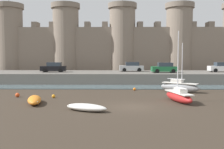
{
  "coord_description": "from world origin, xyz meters",
  "views": [
    {
      "loc": [
        -1.44,
        -22.68,
        4.55
      ],
      "look_at": [
        -1.79,
        4.61,
        2.5
      ],
      "focal_mm": 42.0,
      "sensor_mm": 36.0,
      "label": 1
    }
  ],
  "objects_px": {
    "car_quay_centre_east": "(54,67)",
    "car_quay_east": "(132,67)",
    "sailboat_foreground_right": "(180,87)",
    "mooring_buoy_off_centre": "(17,95)",
    "sailboat_foreground_left": "(179,96)",
    "mooring_buoy_near_channel": "(54,96)",
    "rowboat_midflat_left": "(34,100)",
    "mooring_buoy_near_shore": "(134,89)",
    "rowboat_foreground_centre": "(86,107)",
    "car_quay_west": "(221,67)",
    "car_quay_centre_west": "(164,68)"
  },
  "relations": [
    {
      "from": "mooring_buoy_off_centre",
      "to": "car_quay_west",
      "type": "relative_size",
      "value": 0.11
    },
    {
      "from": "mooring_buoy_off_centre",
      "to": "car_quay_centre_east",
      "type": "distance_m",
      "value": 15.73
    },
    {
      "from": "mooring_buoy_off_centre",
      "to": "car_quay_east",
      "type": "xyz_separation_m",
      "value": [
        13.37,
        17.52,
        2.24
      ]
    },
    {
      "from": "sailboat_foreground_right",
      "to": "sailboat_foreground_left",
      "type": "relative_size",
      "value": 0.88
    },
    {
      "from": "rowboat_foreground_centre",
      "to": "car_quay_centre_east",
      "type": "height_order",
      "value": "car_quay_centre_east"
    },
    {
      "from": "sailboat_foreground_right",
      "to": "mooring_buoy_off_centre",
      "type": "xyz_separation_m",
      "value": [
        -18.44,
        -4.16,
        -0.43
      ]
    },
    {
      "from": "mooring_buoy_near_channel",
      "to": "car_quay_east",
      "type": "distance_m",
      "value": 20.41
    },
    {
      "from": "mooring_buoy_near_channel",
      "to": "mooring_buoy_near_shore",
      "type": "distance_m",
      "value": 10.74
    },
    {
      "from": "car_quay_east",
      "to": "mooring_buoy_near_channel",
      "type": "bearing_deg",
      "value": -117.48
    },
    {
      "from": "car_quay_centre_east",
      "to": "car_quay_east",
      "type": "distance_m",
      "value": 13.24
    },
    {
      "from": "sailboat_foreground_left",
      "to": "rowboat_foreground_centre",
      "type": "relative_size",
      "value": 1.81
    },
    {
      "from": "sailboat_foreground_left",
      "to": "car_quay_east",
      "type": "xyz_separation_m",
      "value": [
        -3.3,
        20.21,
        1.88
      ]
    },
    {
      "from": "rowboat_midflat_left",
      "to": "sailboat_foreground_right",
      "type": "bearing_deg",
      "value": 27.24
    },
    {
      "from": "mooring_buoy_near_channel",
      "to": "mooring_buoy_near_shore",
      "type": "bearing_deg",
      "value": 33.17
    },
    {
      "from": "rowboat_midflat_left",
      "to": "sailboat_foreground_left",
      "type": "bearing_deg",
      "value": 4.55
    },
    {
      "from": "mooring_buoy_near_shore",
      "to": "sailboat_foreground_left",
      "type": "bearing_deg",
      "value": -65.57
    },
    {
      "from": "rowboat_foreground_centre",
      "to": "mooring_buoy_off_centre",
      "type": "distance_m",
      "value": 10.68
    },
    {
      "from": "sailboat_foreground_right",
      "to": "car_quay_west",
      "type": "height_order",
      "value": "sailboat_foreground_right"
    },
    {
      "from": "mooring_buoy_near_shore",
      "to": "rowboat_midflat_left",
      "type": "bearing_deg",
      "value": -137.42
    },
    {
      "from": "rowboat_foreground_centre",
      "to": "car_quay_west",
      "type": "bearing_deg",
      "value": 48.97
    },
    {
      "from": "rowboat_foreground_centre",
      "to": "car_quay_east",
      "type": "height_order",
      "value": "car_quay_east"
    },
    {
      "from": "sailboat_foreground_right",
      "to": "car_quay_east",
      "type": "xyz_separation_m",
      "value": [
        -5.07,
        13.36,
        1.81
      ]
    },
    {
      "from": "sailboat_foreground_left",
      "to": "mooring_buoy_near_shore",
      "type": "xyz_separation_m",
      "value": [
        -3.68,
        8.09,
        -0.41
      ]
    },
    {
      "from": "mooring_buoy_near_channel",
      "to": "car_quay_centre_east",
      "type": "height_order",
      "value": "car_quay_centre_east"
    },
    {
      "from": "rowboat_foreground_centre",
      "to": "mooring_buoy_off_centre",
      "type": "relative_size",
      "value": 8.2
    },
    {
      "from": "sailboat_foreground_right",
      "to": "rowboat_foreground_centre",
      "type": "xyz_separation_m",
      "value": [
        -10.25,
        -11.01,
        -0.35
      ]
    },
    {
      "from": "mooring_buoy_near_shore",
      "to": "car_quay_east",
      "type": "relative_size",
      "value": 0.09
    },
    {
      "from": "rowboat_midflat_left",
      "to": "mooring_buoy_off_centre",
      "type": "distance_m",
      "value": 4.84
    },
    {
      "from": "car_quay_centre_east",
      "to": "car_quay_west",
      "type": "xyz_separation_m",
      "value": [
        28.09,
        0.76,
        0.0
      ]
    },
    {
      "from": "rowboat_foreground_centre",
      "to": "mooring_buoy_near_channel",
      "type": "bearing_deg",
      "value": 123.23
    },
    {
      "from": "rowboat_midflat_left",
      "to": "rowboat_foreground_centre",
      "type": "relative_size",
      "value": 1.05
    },
    {
      "from": "mooring_buoy_off_centre",
      "to": "mooring_buoy_near_shore",
      "type": "bearing_deg",
      "value": 22.53
    },
    {
      "from": "car_quay_centre_east",
      "to": "car_quay_centre_west",
      "type": "xyz_separation_m",
      "value": [
        18.17,
        -1.35,
        0.0
      ]
    },
    {
      "from": "rowboat_foreground_centre",
      "to": "mooring_buoy_near_shore",
      "type": "height_order",
      "value": "rowboat_foreground_centre"
    },
    {
      "from": "mooring_buoy_off_centre",
      "to": "car_quay_centre_east",
      "type": "xyz_separation_m",
      "value": [
        0.27,
        15.56,
        2.24
      ]
    },
    {
      "from": "rowboat_foreground_centre",
      "to": "car_quay_centre_east",
      "type": "xyz_separation_m",
      "value": [
        -7.92,
        22.42,
        2.16
      ]
    },
    {
      "from": "mooring_buoy_near_channel",
      "to": "car_quay_centre_east",
      "type": "xyz_separation_m",
      "value": [
        -3.74,
        16.04,
        2.28
      ]
    },
    {
      "from": "car_quay_centre_east",
      "to": "car_quay_west",
      "type": "relative_size",
      "value": 1.0
    },
    {
      "from": "sailboat_foreground_right",
      "to": "mooring_buoy_near_shore",
      "type": "height_order",
      "value": "sailboat_foreground_right"
    },
    {
      "from": "sailboat_foreground_right",
      "to": "sailboat_foreground_left",
      "type": "xyz_separation_m",
      "value": [
        -1.76,
        -6.86,
        -0.07
      ]
    },
    {
      "from": "mooring_buoy_near_channel",
      "to": "mooring_buoy_off_centre",
      "type": "height_order",
      "value": "mooring_buoy_off_centre"
    },
    {
      "from": "mooring_buoy_off_centre",
      "to": "car_quay_centre_west",
      "type": "xyz_separation_m",
      "value": [
        18.44,
        14.21,
        2.24
      ]
    },
    {
      "from": "car_quay_west",
      "to": "car_quay_east",
      "type": "height_order",
      "value": "same"
    },
    {
      "from": "rowboat_foreground_centre",
      "to": "mooring_buoy_near_channel",
      "type": "relative_size",
      "value": 10.06
    },
    {
      "from": "car_quay_centre_east",
      "to": "car_quay_east",
      "type": "relative_size",
      "value": 1.0
    },
    {
      "from": "mooring_buoy_near_channel",
      "to": "car_quay_west",
      "type": "bearing_deg",
      "value": 34.61
    },
    {
      "from": "mooring_buoy_near_channel",
      "to": "car_quay_centre_west",
      "type": "xyz_separation_m",
      "value": [
        14.42,
        14.69,
        2.28
      ]
    },
    {
      "from": "sailboat_foreground_left",
      "to": "car_quay_west",
      "type": "bearing_deg",
      "value": 58.43
    },
    {
      "from": "mooring_buoy_near_channel",
      "to": "car_quay_west",
      "type": "xyz_separation_m",
      "value": [
        24.35,
        16.8,
        2.28
      ]
    },
    {
      "from": "car_quay_centre_east",
      "to": "sailboat_foreground_left",
      "type": "bearing_deg",
      "value": -48.07
    }
  ]
}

